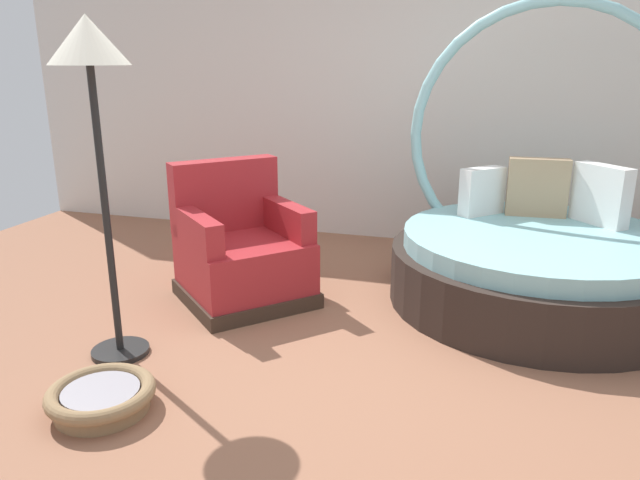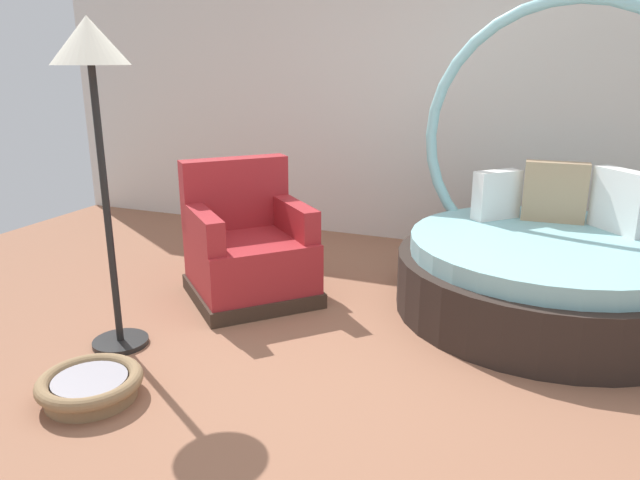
# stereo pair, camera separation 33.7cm
# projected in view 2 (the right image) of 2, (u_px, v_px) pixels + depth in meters

# --- Properties ---
(ground_plane) EXTENTS (8.00, 8.00, 0.02)m
(ground_plane) POSITION_uv_depth(u_px,v_px,m) (356.00, 370.00, 3.25)
(ground_plane) COLOR #936047
(back_wall) EXTENTS (8.00, 0.12, 2.71)m
(back_wall) POSITION_uv_depth(u_px,v_px,m) (454.00, 90.00, 5.09)
(back_wall) COLOR silver
(back_wall) RESTS_ON ground_plane
(round_daybed) EXTENTS (1.96, 1.96, 2.03)m
(round_daybed) POSITION_uv_depth(u_px,v_px,m) (551.00, 255.00, 3.96)
(round_daybed) COLOR #2D231E
(round_daybed) RESTS_ON ground_plane
(red_armchair) EXTENTS (1.13, 1.13, 0.94)m
(red_armchair) POSITION_uv_depth(u_px,v_px,m) (248.00, 251.00, 4.16)
(red_armchair) COLOR #38281E
(red_armchair) RESTS_ON ground_plane
(pet_basket) EXTENTS (0.51, 0.51, 0.13)m
(pet_basket) POSITION_uv_depth(u_px,v_px,m) (90.00, 385.00, 2.94)
(pet_basket) COLOR #8E704C
(pet_basket) RESTS_ON ground_plane
(floor_lamp) EXTENTS (0.40, 0.40, 1.82)m
(floor_lamp) POSITION_uv_depth(u_px,v_px,m) (92.00, 75.00, 3.08)
(floor_lamp) COLOR black
(floor_lamp) RESTS_ON ground_plane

